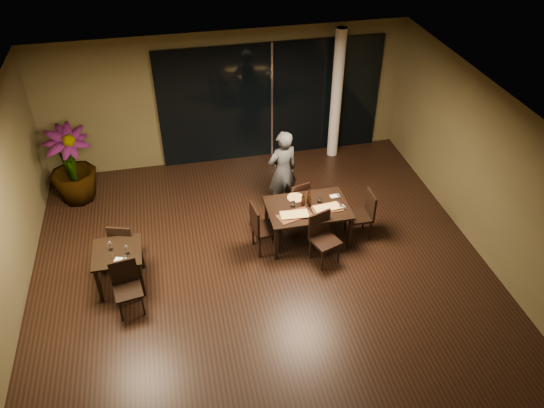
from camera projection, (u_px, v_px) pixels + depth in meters
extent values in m
plane|color=black|center=(264.00, 275.00, 9.33)|extent=(8.00, 8.00, 0.00)
cube|color=brown|center=(226.00, 98.00, 11.59)|extent=(8.00, 0.10, 3.00)
cube|color=brown|center=(493.00, 177.00, 9.11)|extent=(0.10, 8.00, 3.00)
cube|color=white|center=(261.00, 122.00, 7.51)|extent=(8.00, 8.00, 0.04)
cube|color=black|center=(272.00, 101.00, 11.78)|extent=(5.00, 0.06, 2.70)
cylinder|color=silver|center=(336.00, 95.00, 11.68)|extent=(0.24, 0.24, 3.00)
cube|color=black|center=(308.00, 208.00, 9.69)|extent=(1.50, 1.00, 0.04)
cube|color=black|center=(276.00, 244.00, 9.45)|extent=(0.06, 0.06, 0.71)
cube|color=black|center=(350.00, 233.00, 9.68)|extent=(0.06, 0.06, 0.71)
cube|color=black|center=(266.00, 214.00, 10.14)|extent=(0.06, 0.06, 0.71)
cube|color=black|center=(335.00, 205.00, 10.37)|extent=(0.06, 0.06, 0.71)
cube|color=black|center=(117.00, 252.00, 8.72)|extent=(0.80, 0.80, 0.04)
cube|color=black|center=(99.00, 286.00, 8.62)|extent=(0.06, 0.06, 0.71)
cube|color=black|center=(142.00, 280.00, 8.74)|extent=(0.06, 0.06, 0.71)
cube|color=black|center=(101.00, 258.00, 9.15)|extent=(0.06, 0.06, 0.71)
cube|color=black|center=(141.00, 253.00, 9.27)|extent=(0.06, 0.06, 0.71)
cube|color=black|center=(295.00, 199.00, 10.43)|extent=(0.49, 0.49, 0.05)
cylinder|color=black|center=(298.00, 201.00, 10.73)|extent=(0.03, 0.03, 0.41)
cylinder|color=black|center=(284.00, 205.00, 10.61)|extent=(0.03, 0.03, 0.41)
cylinder|color=black|center=(306.00, 210.00, 10.50)|extent=(0.03, 0.03, 0.41)
cylinder|color=black|center=(292.00, 214.00, 10.38)|extent=(0.03, 0.03, 0.41)
cube|color=black|center=(300.00, 195.00, 10.17)|extent=(0.40, 0.14, 0.46)
cube|color=black|center=(325.00, 241.00, 9.36)|extent=(0.57, 0.57, 0.05)
cylinder|color=black|center=(322.00, 260.00, 9.30)|extent=(0.04, 0.04, 0.46)
cylinder|color=black|center=(339.00, 253.00, 9.45)|extent=(0.04, 0.04, 0.46)
cylinder|color=black|center=(310.00, 249.00, 9.54)|extent=(0.04, 0.04, 0.46)
cylinder|color=black|center=(327.00, 242.00, 9.70)|extent=(0.04, 0.04, 0.46)
cube|color=black|center=(319.00, 224.00, 9.35)|extent=(0.43, 0.19, 0.51)
cube|color=black|center=(266.00, 228.00, 9.60)|extent=(0.53, 0.53, 0.05)
cylinder|color=black|center=(279.00, 243.00, 9.66)|extent=(0.04, 0.04, 0.48)
cylinder|color=black|center=(272.00, 230.00, 9.94)|extent=(0.04, 0.04, 0.48)
cylinder|color=black|center=(260.00, 247.00, 9.55)|extent=(0.04, 0.04, 0.48)
cylinder|color=black|center=(253.00, 234.00, 9.84)|extent=(0.04, 0.04, 0.48)
cube|color=black|center=(255.00, 219.00, 9.39)|extent=(0.10, 0.47, 0.53)
cube|color=black|center=(359.00, 216.00, 9.93)|extent=(0.45, 0.45, 0.05)
cylinder|color=black|center=(346.00, 221.00, 10.18)|extent=(0.04, 0.04, 0.45)
cylinder|color=black|center=(352.00, 233.00, 9.90)|extent=(0.04, 0.04, 0.45)
cylinder|color=black|center=(364.00, 219.00, 10.24)|extent=(0.04, 0.04, 0.45)
cylinder|color=black|center=(370.00, 230.00, 9.96)|extent=(0.04, 0.04, 0.45)
cube|color=black|center=(371.00, 204.00, 9.81)|extent=(0.05, 0.44, 0.50)
cube|color=black|center=(126.00, 242.00, 9.38)|extent=(0.53, 0.53, 0.05)
cylinder|color=black|center=(140.00, 245.00, 9.63)|extent=(0.03, 0.03, 0.43)
cylinder|color=black|center=(122.00, 244.00, 9.66)|extent=(0.03, 0.03, 0.43)
cylinder|color=black|center=(134.00, 258.00, 9.36)|extent=(0.03, 0.03, 0.43)
cylinder|color=black|center=(115.00, 257.00, 9.38)|extent=(0.03, 0.03, 0.43)
cube|color=black|center=(120.00, 239.00, 9.08)|extent=(0.42, 0.16, 0.48)
cube|color=black|center=(128.00, 291.00, 8.42)|extent=(0.49, 0.49, 0.05)
cylinder|color=black|center=(121.00, 311.00, 8.37)|extent=(0.04, 0.04, 0.44)
cylinder|color=black|center=(143.00, 305.00, 8.47)|extent=(0.04, 0.04, 0.44)
cylinder|color=black|center=(118.00, 296.00, 8.63)|extent=(0.04, 0.04, 0.44)
cylinder|color=black|center=(139.00, 290.00, 8.73)|extent=(0.04, 0.04, 0.44)
cube|color=black|center=(124.00, 272.00, 8.42)|extent=(0.43, 0.11, 0.49)
imported|color=#313336|center=(283.00, 171.00, 10.40)|extent=(0.68, 0.55, 1.75)
imported|color=#214A18|center=(71.00, 166.00, 10.66)|extent=(1.16, 1.16, 1.64)
cube|color=#452516|center=(294.00, 215.00, 9.46)|extent=(0.66, 0.46, 0.01)
cube|color=#452716|center=(327.00, 208.00, 9.62)|extent=(0.55, 0.28, 0.01)
cylinder|color=#C53F15|center=(295.00, 198.00, 9.88)|extent=(0.30, 0.30, 0.01)
cylinder|color=white|center=(293.00, 204.00, 9.66)|extent=(0.08, 0.08, 0.10)
cylinder|color=white|center=(319.00, 200.00, 9.77)|extent=(0.08, 0.08, 0.09)
cube|color=silver|center=(340.00, 207.00, 9.65)|extent=(0.20, 0.15, 0.01)
cube|color=white|center=(335.00, 196.00, 9.93)|extent=(0.19, 0.11, 0.01)
cube|color=white|center=(120.00, 260.00, 8.53)|extent=(0.21, 0.16, 0.01)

